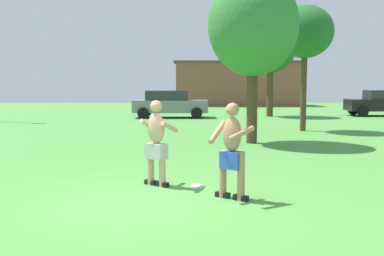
{
  "coord_description": "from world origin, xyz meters",
  "views": [
    {
      "loc": [
        0.85,
        -7.19,
        1.97
      ],
      "look_at": [
        0.84,
        2.73,
        1.0
      ],
      "focal_mm": 42.22,
      "sensor_mm": 36.0,
      "label": 1
    }
  ],
  "objects": [
    {
      "name": "frisbee",
      "position": [
        0.94,
        1.33,
        0.01
      ],
      "size": [
        0.26,
        0.26,
        0.03
      ],
      "primitive_type": "cylinder",
      "color": "white",
      "rests_on": "ground_plane"
    },
    {
      "name": "player_in_gray",
      "position": [
        0.16,
        1.43,
        0.88
      ],
      "size": [
        0.76,
        0.83,
        1.66
      ],
      "color": "black",
      "rests_on": "ground_plane"
    },
    {
      "name": "tree_left_field",
      "position": [
        5.51,
        11.7,
        4.07
      ],
      "size": [
        2.34,
        2.34,
        5.2
      ],
      "color": "#4C3823",
      "rests_on": "ground_plane"
    },
    {
      "name": "ground_plane",
      "position": [
        0.0,
        0.0,
        0.0
      ],
      "size": [
        80.0,
        80.0,
        0.0
      ],
      "primitive_type": "plane",
      "color": "#4C8E3D"
    },
    {
      "name": "player_with_cap",
      "position": [
        1.53,
        0.4,
        0.91
      ],
      "size": [
        0.8,
        0.73,
        1.66
      ],
      "color": "black",
      "rests_on": "ground_plane"
    },
    {
      "name": "car_black_near_post",
      "position": [
        12.62,
        20.49,
        0.82
      ],
      "size": [
        4.36,
        2.15,
        1.58
      ],
      "color": "black",
      "rests_on": "ground_plane"
    },
    {
      "name": "tree_right_field",
      "position": [
        5.56,
        20.13,
        4.26
      ],
      "size": [
        3.15,
        3.15,
        5.96
      ],
      "color": "#4C3823",
      "rests_on": "ground_plane"
    },
    {
      "name": "tree_behind_players",
      "position": [
        2.84,
        7.76,
        3.85
      ],
      "size": [
        2.96,
        2.96,
        5.55
      ],
      "color": "#4C3823",
      "rests_on": "ground_plane"
    },
    {
      "name": "car_gray_mid_lot",
      "position": [
        -0.45,
        19.04,
        0.82
      ],
      "size": [
        4.3,
        2.03,
        1.58
      ],
      "color": "slate",
      "rests_on": "ground_plane"
    },
    {
      "name": "outbuilding_behind_lot",
      "position": [
        4.83,
        33.81,
        1.98
      ],
      "size": [
        11.14,
        4.49,
        3.95
      ],
      "color": "brown",
      "rests_on": "ground_plane"
    }
  ]
}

